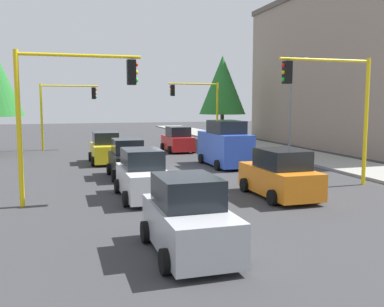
{
  "coord_description": "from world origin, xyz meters",
  "views": [
    {
      "loc": [
        22.93,
        -6.03,
        3.85
      ],
      "look_at": [
        1.43,
        0.46,
        1.2
      ],
      "focal_mm": 40.63,
      "sensor_mm": 36.0,
      "label": 1
    }
  ],
  "objects_px": {
    "traffic_signal_far_right": "(65,103)",
    "street_lamp_curbside": "(293,95)",
    "traffic_signal_far_left": "(198,101)",
    "car_yellow": "(106,149)",
    "car_white": "(143,176)",
    "traffic_signal_near_left": "(334,96)",
    "car_red": "(178,140)",
    "traffic_signal_near_right": "(69,97)",
    "car_orange": "(280,175)",
    "car_silver": "(188,219)",
    "tree_roadside_far": "(222,85)",
    "delivery_van_blue": "(225,145)",
    "car_black": "(128,160)"
  },
  "relations": [
    {
      "from": "traffic_signal_far_right",
      "to": "car_yellow",
      "type": "bearing_deg",
      "value": 14.23
    },
    {
      "from": "traffic_signal_far_left",
      "to": "car_white",
      "type": "distance_m",
      "value": 21.85
    },
    {
      "from": "tree_roadside_far",
      "to": "car_black",
      "type": "xyz_separation_m",
      "value": [
        18.75,
        -12.29,
        -4.67
      ]
    },
    {
      "from": "traffic_signal_far_right",
      "to": "tree_roadside_far",
      "type": "bearing_deg",
      "value": 104.8
    },
    {
      "from": "traffic_signal_near_right",
      "to": "car_yellow",
      "type": "xyz_separation_m",
      "value": [
        -10.95,
        2.36,
        -3.15
      ]
    },
    {
      "from": "car_black",
      "to": "car_yellow",
      "type": "height_order",
      "value": "same"
    },
    {
      "from": "traffic_signal_far_right",
      "to": "car_yellow",
      "type": "xyz_separation_m",
      "value": [
        9.05,
        2.29,
        -2.89
      ]
    },
    {
      "from": "car_orange",
      "to": "car_yellow",
      "type": "relative_size",
      "value": 1.07
    },
    {
      "from": "delivery_van_blue",
      "to": "car_white",
      "type": "bearing_deg",
      "value": -40.96
    },
    {
      "from": "delivery_van_blue",
      "to": "traffic_signal_near_left",
      "type": "bearing_deg",
      "value": 17.24
    },
    {
      "from": "street_lamp_curbside",
      "to": "car_silver",
      "type": "xyz_separation_m",
      "value": [
        16.18,
        -12.19,
        -3.45
      ]
    },
    {
      "from": "tree_roadside_far",
      "to": "car_red",
      "type": "distance_m",
      "value": 11.65
    },
    {
      "from": "traffic_signal_far_right",
      "to": "street_lamp_curbside",
      "type": "xyz_separation_m",
      "value": [
        10.39,
        14.84,
        0.56
      ]
    },
    {
      "from": "tree_roadside_far",
      "to": "delivery_van_blue",
      "type": "xyz_separation_m",
      "value": [
        16.53,
        -6.09,
        -4.28
      ]
    },
    {
      "from": "car_black",
      "to": "traffic_signal_far_left",
      "type": "bearing_deg",
      "value": 150.11
    },
    {
      "from": "traffic_signal_near_right",
      "to": "car_orange",
      "type": "xyz_separation_m",
      "value": [
        1.28,
        8.13,
        -3.15
      ]
    },
    {
      "from": "street_lamp_curbside",
      "to": "tree_roadside_far",
      "type": "relative_size",
      "value": 0.83
    },
    {
      "from": "car_orange",
      "to": "traffic_signal_near_right",
      "type": "bearing_deg",
      "value": -98.96
    },
    {
      "from": "traffic_signal_near_left",
      "to": "street_lamp_curbside",
      "type": "bearing_deg",
      "value": 160.12
    },
    {
      "from": "tree_roadside_far",
      "to": "car_white",
      "type": "relative_size",
      "value": 2.05
    },
    {
      "from": "car_orange",
      "to": "car_silver",
      "type": "bearing_deg",
      "value": -45.71
    },
    {
      "from": "street_lamp_curbside",
      "to": "car_red",
      "type": "xyz_separation_m",
      "value": [
        -6.18,
        -6.52,
        -3.45
      ]
    },
    {
      "from": "traffic_signal_near_left",
      "to": "car_orange",
      "type": "bearing_deg",
      "value": -68.79
    },
    {
      "from": "street_lamp_curbside",
      "to": "car_red",
      "type": "distance_m",
      "value": 9.63
    },
    {
      "from": "car_red",
      "to": "traffic_signal_far_left",
      "type": "bearing_deg",
      "value": 144.43
    },
    {
      "from": "traffic_signal_near_left",
      "to": "car_white",
      "type": "height_order",
      "value": "traffic_signal_near_left"
    },
    {
      "from": "car_silver",
      "to": "car_orange",
      "type": "bearing_deg",
      "value": 134.29
    },
    {
      "from": "car_black",
      "to": "car_white",
      "type": "relative_size",
      "value": 0.88
    },
    {
      "from": "traffic_signal_near_left",
      "to": "car_red",
      "type": "relative_size",
      "value": 1.5
    },
    {
      "from": "traffic_signal_far_right",
      "to": "car_red",
      "type": "distance_m",
      "value": 9.76
    },
    {
      "from": "traffic_signal_near_left",
      "to": "street_lamp_curbside",
      "type": "relative_size",
      "value": 0.84
    },
    {
      "from": "car_red",
      "to": "car_yellow",
      "type": "relative_size",
      "value": 1.0
    },
    {
      "from": "traffic_signal_far_right",
      "to": "car_white",
      "type": "xyz_separation_m",
      "value": [
        19.84,
        2.7,
        -2.89
      ]
    },
    {
      "from": "traffic_signal_near_right",
      "to": "car_orange",
      "type": "height_order",
      "value": "traffic_signal_near_right"
    },
    {
      "from": "street_lamp_curbside",
      "to": "car_yellow",
      "type": "relative_size",
      "value": 1.8
    },
    {
      "from": "delivery_van_blue",
      "to": "tree_roadside_far",
      "type": "bearing_deg",
      "value": 159.77
    },
    {
      "from": "traffic_signal_far_left",
      "to": "street_lamp_curbside",
      "type": "height_order",
      "value": "street_lamp_curbside"
    },
    {
      "from": "traffic_signal_near_left",
      "to": "traffic_signal_far_right",
      "type": "relative_size",
      "value": 1.1
    },
    {
      "from": "car_red",
      "to": "street_lamp_curbside",
      "type": "bearing_deg",
      "value": 46.54
    },
    {
      "from": "car_silver",
      "to": "car_yellow",
      "type": "bearing_deg",
      "value": -178.85
    },
    {
      "from": "traffic_signal_far_right",
      "to": "car_black",
      "type": "height_order",
      "value": "traffic_signal_far_right"
    },
    {
      "from": "street_lamp_curbside",
      "to": "car_orange",
      "type": "relative_size",
      "value": 1.68
    },
    {
      "from": "traffic_signal_near_right",
      "to": "car_black",
      "type": "height_order",
      "value": "traffic_signal_near_right"
    },
    {
      "from": "traffic_signal_far_left",
      "to": "car_yellow",
      "type": "height_order",
      "value": "traffic_signal_far_left"
    },
    {
      "from": "car_orange",
      "to": "traffic_signal_near_left",
      "type": "bearing_deg",
      "value": 111.21
    },
    {
      "from": "car_red",
      "to": "traffic_signal_near_left",
      "type": "bearing_deg",
      "value": 10.92
    },
    {
      "from": "traffic_signal_near_left",
      "to": "car_black",
      "type": "relative_size",
      "value": 1.61
    },
    {
      "from": "street_lamp_curbside",
      "to": "car_red",
      "type": "relative_size",
      "value": 1.8
    },
    {
      "from": "traffic_signal_far_right",
      "to": "delivery_van_blue",
      "type": "relative_size",
      "value": 1.11
    },
    {
      "from": "traffic_signal_near_right",
      "to": "car_silver",
      "type": "bearing_deg",
      "value": 22.44
    }
  ]
}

